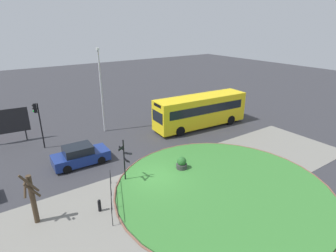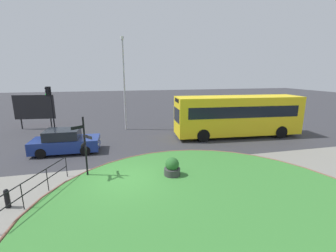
{
  "view_description": "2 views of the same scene",
  "coord_description": "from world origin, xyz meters",
  "px_view_note": "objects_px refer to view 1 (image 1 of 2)",
  "views": [
    {
      "loc": [
        -8.83,
        -14.53,
        10.42
      ],
      "look_at": [
        3.09,
        2.76,
        2.45
      ],
      "focal_mm": 29.19,
      "sensor_mm": 36.0,
      "label": 1
    },
    {
      "loc": [
        -0.32,
        -10.46,
        5.16
      ],
      "look_at": [
        2.63,
        1.95,
        2.17
      ],
      "focal_mm": 24.12,
      "sensor_mm": 36.0,
      "label": 2
    }
  ],
  "objects_px": {
    "car_near_lane": "(80,156)",
    "bollard_foreground": "(99,205)",
    "traffic_light_near": "(38,116)",
    "lamppost_tall": "(101,89)",
    "signpost_directional": "(124,158)",
    "billboard_left": "(7,122)",
    "bus_yellow": "(201,111)",
    "planter_near_signpost": "(182,164)",
    "street_tree_bare": "(32,197)"
  },
  "relations": [
    {
      "from": "car_near_lane",
      "to": "bollard_foreground",
      "type": "bearing_deg",
      "value": -96.82
    },
    {
      "from": "traffic_light_near",
      "to": "lamppost_tall",
      "type": "height_order",
      "value": "lamppost_tall"
    },
    {
      "from": "lamppost_tall",
      "to": "signpost_directional",
      "type": "bearing_deg",
      "value": -104.15
    },
    {
      "from": "billboard_left",
      "to": "bollard_foreground",
      "type": "bearing_deg",
      "value": -71.91
    },
    {
      "from": "bus_yellow",
      "to": "planter_near_signpost",
      "type": "relative_size",
      "value": 10.11
    },
    {
      "from": "billboard_left",
      "to": "street_tree_bare",
      "type": "distance_m",
      "value": 13.12
    },
    {
      "from": "billboard_left",
      "to": "planter_near_signpost",
      "type": "distance_m",
      "value": 16.47
    },
    {
      "from": "bollard_foreground",
      "to": "planter_near_signpost",
      "type": "height_order",
      "value": "planter_near_signpost"
    },
    {
      "from": "lamppost_tall",
      "to": "billboard_left",
      "type": "relative_size",
      "value": 2.28
    },
    {
      "from": "traffic_light_near",
      "to": "car_near_lane",
      "type": "bearing_deg",
      "value": 119.9
    },
    {
      "from": "bus_yellow",
      "to": "lamppost_tall",
      "type": "height_order",
      "value": "lamppost_tall"
    },
    {
      "from": "car_near_lane",
      "to": "billboard_left",
      "type": "xyz_separation_m",
      "value": [
        -4.03,
        7.8,
        1.3
      ]
    },
    {
      "from": "street_tree_bare",
      "to": "car_near_lane",
      "type": "bearing_deg",
      "value": 51.71
    },
    {
      "from": "car_near_lane",
      "to": "planter_near_signpost",
      "type": "relative_size",
      "value": 4.17
    },
    {
      "from": "bus_yellow",
      "to": "billboard_left",
      "type": "xyz_separation_m",
      "value": [
        -17.19,
        6.79,
        0.24
      ]
    },
    {
      "from": "car_near_lane",
      "to": "traffic_light_near",
      "type": "relative_size",
      "value": 1.04
    },
    {
      "from": "signpost_directional",
      "to": "lamppost_tall",
      "type": "xyz_separation_m",
      "value": [
        2.46,
        9.77,
        2.64
      ]
    },
    {
      "from": "billboard_left",
      "to": "planter_near_signpost",
      "type": "relative_size",
      "value": 3.51
    },
    {
      "from": "traffic_light_near",
      "to": "lamppost_tall",
      "type": "relative_size",
      "value": 0.5
    },
    {
      "from": "bollard_foreground",
      "to": "traffic_light_near",
      "type": "distance_m",
      "value": 11.46
    },
    {
      "from": "car_near_lane",
      "to": "lamppost_tall",
      "type": "bearing_deg",
      "value": 54.2
    },
    {
      "from": "car_near_lane",
      "to": "billboard_left",
      "type": "relative_size",
      "value": 1.19
    },
    {
      "from": "bollard_foreground",
      "to": "lamppost_tall",
      "type": "height_order",
      "value": "lamppost_tall"
    },
    {
      "from": "signpost_directional",
      "to": "planter_near_signpost",
      "type": "xyz_separation_m",
      "value": [
        4.21,
        -0.95,
        -1.32
      ]
    },
    {
      "from": "planter_near_signpost",
      "to": "signpost_directional",
      "type": "bearing_deg",
      "value": 167.33
    },
    {
      "from": "traffic_light_near",
      "to": "bus_yellow",
      "type": "bearing_deg",
      "value": 174.52
    },
    {
      "from": "street_tree_bare",
      "to": "signpost_directional",
      "type": "bearing_deg",
      "value": 10.18
    },
    {
      "from": "car_near_lane",
      "to": "planter_near_signpost",
      "type": "distance_m",
      "value": 7.93
    },
    {
      "from": "bus_yellow",
      "to": "street_tree_bare",
      "type": "relative_size",
      "value": 3.16
    },
    {
      "from": "traffic_light_near",
      "to": "bollard_foreground",
      "type": "bearing_deg",
      "value": 103.21
    },
    {
      "from": "street_tree_bare",
      "to": "lamppost_tall",
      "type": "bearing_deg",
      "value": 52.11
    },
    {
      "from": "signpost_directional",
      "to": "planter_near_signpost",
      "type": "distance_m",
      "value": 4.51
    },
    {
      "from": "bollard_foreground",
      "to": "bus_yellow",
      "type": "height_order",
      "value": "bus_yellow"
    },
    {
      "from": "car_near_lane",
      "to": "lamppost_tall",
      "type": "height_order",
      "value": "lamppost_tall"
    },
    {
      "from": "bus_yellow",
      "to": "car_near_lane",
      "type": "relative_size",
      "value": 2.43
    },
    {
      "from": "signpost_directional",
      "to": "billboard_left",
      "type": "bearing_deg",
      "value": 115.75
    },
    {
      "from": "car_near_lane",
      "to": "planter_near_signpost",
      "type": "xyz_separation_m",
      "value": [
        5.99,
        -5.19,
        -0.26
      ]
    },
    {
      "from": "car_near_lane",
      "to": "street_tree_bare",
      "type": "relative_size",
      "value": 1.3
    },
    {
      "from": "traffic_light_near",
      "to": "planter_near_signpost",
      "type": "bearing_deg",
      "value": 136.82
    },
    {
      "from": "signpost_directional",
      "to": "planter_near_signpost",
      "type": "relative_size",
      "value": 3.04
    },
    {
      "from": "car_near_lane",
      "to": "planter_near_signpost",
      "type": "bearing_deg",
      "value": -39.21
    },
    {
      "from": "signpost_directional",
      "to": "bollard_foreground",
      "type": "height_order",
      "value": "signpost_directional"
    },
    {
      "from": "planter_near_signpost",
      "to": "car_near_lane",
      "type": "bearing_deg",
      "value": 139.11
    },
    {
      "from": "bollard_foreground",
      "to": "street_tree_bare",
      "type": "relative_size",
      "value": 0.24
    },
    {
      "from": "traffic_light_near",
      "to": "street_tree_bare",
      "type": "height_order",
      "value": "traffic_light_near"
    },
    {
      "from": "signpost_directional",
      "to": "bollard_foreground",
      "type": "relative_size",
      "value": 3.9
    },
    {
      "from": "traffic_light_near",
      "to": "planter_near_signpost",
      "type": "relative_size",
      "value": 3.99
    },
    {
      "from": "bus_yellow",
      "to": "planter_near_signpost",
      "type": "distance_m",
      "value": 9.57
    },
    {
      "from": "car_near_lane",
      "to": "billboard_left",
      "type": "distance_m",
      "value": 8.87
    },
    {
      "from": "bollard_foreground",
      "to": "street_tree_bare",
      "type": "bearing_deg",
      "value": 162.11
    }
  ]
}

